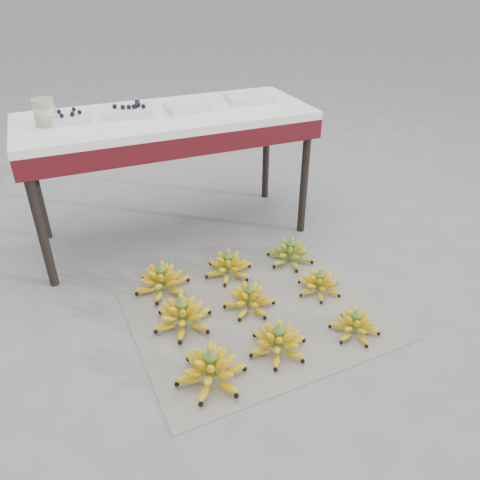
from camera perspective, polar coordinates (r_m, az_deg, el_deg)
name	(u,v)px	position (r m, az deg, el deg)	size (l,w,h in m)	color
ground	(249,306)	(2.48, 1.09, -7.99)	(60.00, 60.00, 0.00)	slate
newspaper_mat	(256,311)	(2.45, 2.01, -8.64)	(1.25, 1.05, 0.01)	beige
bunch_front_left	(211,370)	(2.07, -3.55, -15.48)	(0.37, 0.37, 0.19)	yellow
bunch_front_center	(278,342)	(2.20, 4.67, -12.26)	(0.31, 0.31, 0.17)	yellow
bunch_front_right	(355,325)	(2.35, 13.84, -10.02)	(0.24, 0.24, 0.14)	yellow
bunch_mid_left	(183,315)	(2.34, -6.99, -9.12)	(0.30, 0.30, 0.18)	yellow
bunch_mid_center	(249,299)	(2.43, 1.14, -7.25)	(0.35, 0.35, 0.16)	yellow
bunch_mid_right	(319,284)	(2.58, 9.64, -5.31)	(0.27, 0.27, 0.15)	yellow
bunch_back_left	(162,281)	(2.58, -9.46, -4.91)	(0.30, 0.30, 0.18)	yellow
bunch_back_center	(228,266)	(2.67, -1.45, -3.20)	(0.35, 0.35, 0.17)	yellow
bunch_back_right	(290,253)	(2.80, 6.15, -1.60)	(0.29, 0.29, 0.17)	olive
vendor_table	(167,128)	(2.84, -8.84, 13.31)	(1.68, 0.67, 0.81)	black
tray_far_left	(68,118)	(2.77, -20.24, 13.81)	(0.26, 0.20, 0.06)	silver
tray_left	(128,111)	(2.79, -13.46, 15.03)	(0.30, 0.23, 0.07)	silver
tray_right	(188,107)	(2.82, -6.38, 15.77)	(0.26, 0.19, 0.04)	silver
tray_far_right	(249,98)	(3.00, 1.11, 16.91)	(0.28, 0.21, 0.04)	silver
glass_jar	(45,112)	(2.73, -22.71, 14.17)	(0.11, 0.11, 0.14)	#E4F3C1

